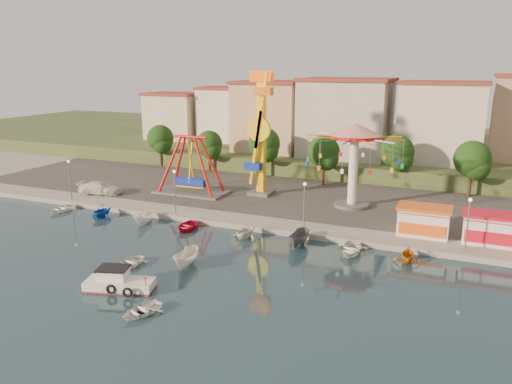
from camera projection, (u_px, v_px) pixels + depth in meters
The scene contains 37 objects.
ground at pixel (174, 268), 45.04m from camera, with size 200.00×200.00×0.00m, color #152E3C.
quay_deck at pixel (341, 155), 100.16m from camera, with size 200.00×100.00×0.60m, color #9E998E.
asphalt_pad at pixel (287, 188), 71.60m from camera, with size 90.00×28.00×0.01m, color #4C4944.
hill_terrace at pixel (347, 145), 104.31m from camera, with size 200.00×60.00×3.00m, color #384C26.
pirate_ship_ride at pixel (191, 166), 68.12m from camera, with size 10.00×5.00×8.00m.
kamikaze_tower at pixel (261, 136), 66.06m from camera, with size 3.46×3.10×16.50m.
wave_swinger at pixel (354, 146), 60.59m from camera, with size 11.60×11.60×10.40m.
booth_left at pixel (424, 221), 51.57m from camera, with size 5.40×3.78×3.08m.
booth_mid at pixel (490, 228), 49.17m from camera, with size 5.40×3.78×3.08m.
lamp_post_0 at pixel (70, 181), 65.05m from camera, with size 0.14×0.14×5.00m, color #59595E.
lamp_post_1 at pixel (175, 193), 58.91m from camera, with size 0.14×0.14×5.00m, color #59595E.
lamp_post_2 at pixel (304, 208), 52.78m from camera, with size 0.14×0.14×5.00m, color #59595E.
lamp_post_3 at pixel (467, 227), 46.65m from camera, with size 0.14×0.14×5.00m, color #59595E.
tree_0 at pixel (160, 138), 86.57m from camera, with size 4.60×4.60×7.19m.
tree_1 at pixel (209, 144), 82.15m from camera, with size 4.35×4.35×6.80m.
tree_2 at pixel (264, 144), 77.76m from camera, with size 5.02×5.02×7.85m.
tree_3 at pixel (324, 151), 72.73m from camera, with size 4.68×4.68×7.32m.
tree_4 at pixel (397, 152), 71.51m from camera, with size 4.86×4.86×7.60m.
tree_5 at pixel (472, 159), 66.07m from camera, with size 4.83×4.83×7.54m.
building_0 at pixel (154, 112), 96.63m from camera, with size 9.26×9.53×11.87m, color beige.
building_1 at pixel (222, 121), 97.15m from camera, with size 12.33×9.01×8.63m, color silver.
building_2 at pixel (286, 116), 92.31m from camera, with size 11.95×9.28×11.23m, color tan.
building_3 at pixel (357, 127), 84.46m from camera, with size 12.59×10.50×9.20m, color beige.
building_4 at pixel (442, 129), 82.32m from camera, with size 10.75×9.23×9.24m, color beige.
cabin_motorboat at pixel (118, 283), 40.60m from camera, with size 5.92×3.65×1.95m.
rowboat_a at pixel (130, 262), 45.29m from camera, with size 2.48×3.47×0.72m, color white.
rowboat_b at pixel (141, 310), 36.53m from camera, with size 2.39×3.35×0.69m, color white.
skiff at pixel (186, 258), 45.14m from camera, with size 1.52×4.03×1.56m, color white.
van at pixel (100, 188), 68.25m from camera, with size 2.38×5.84×1.70m, color silver.
moored_boat_0 at pixel (62, 208), 62.37m from camera, with size 2.58×3.62×0.75m, color white.
moored_boat_1 at pixel (101, 211), 59.85m from camera, with size 2.72×3.15×1.66m, color #154AB8.
moored_boat_2 at pixel (144, 218), 57.53m from camera, with size 1.32×3.52×1.36m, color white.
moored_boat_3 at pixel (187, 226), 55.41m from camera, with size 2.78×3.89×0.81m, color red.
moored_boat_4 at pixel (246, 231), 52.55m from camera, with size 2.77×3.21×1.69m, color silver.
moored_boat_5 at pixel (299, 239), 50.29m from camera, with size 1.53×4.06×1.57m, color #525257.
moored_boat_6 at pixel (350, 249), 48.37m from camera, with size 3.01×4.22×0.87m, color white.
moored_boat_7 at pixel (408, 254), 46.24m from camera, with size 2.49×2.88×1.52m, color orange.
Camera 1 is at (23.37, -35.63, 17.73)m, focal length 35.00 mm.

